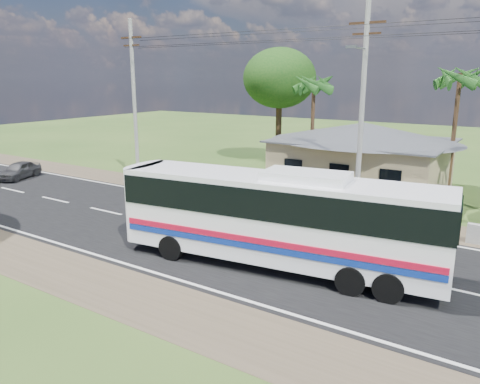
% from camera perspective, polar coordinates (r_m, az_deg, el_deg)
% --- Properties ---
extents(ground, '(120.00, 120.00, 0.00)m').
position_cam_1_polar(ground, '(21.28, 0.16, -6.12)').
color(ground, '#2C4C1B').
rests_on(ground, ground).
extents(road, '(120.00, 16.00, 0.03)m').
position_cam_1_polar(road, '(21.28, 0.16, -6.10)').
color(road, black).
rests_on(road, ground).
extents(house, '(12.40, 10.00, 5.00)m').
position_cam_1_polar(house, '(31.70, 14.72, 5.03)').
color(house, tan).
rests_on(house, ground).
extents(utility_poles, '(32.80, 2.22, 11.00)m').
position_cam_1_polar(utility_poles, '(24.70, 13.91, 9.98)').
color(utility_poles, '#9E9E99').
rests_on(utility_poles, ground).
extents(palm_mid, '(2.80, 2.80, 8.20)m').
position_cam_1_polar(palm_mid, '(32.62, 25.23, 12.40)').
color(palm_mid, '#47301E').
rests_on(palm_mid, ground).
extents(palm_far, '(2.80, 2.80, 7.70)m').
position_cam_1_polar(palm_far, '(35.99, 9.00, 12.78)').
color(palm_far, '#47301E').
rests_on(palm_far, ground).
extents(tree_behind_house, '(6.00, 6.00, 9.61)m').
position_cam_1_polar(tree_behind_house, '(39.57, 4.84, 13.62)').
color(tree_behind_house, '#47301E').
rests_on(tree_behind_house, ground).
extents(coach_bus, '(12.80, 4.29, 3.90)m').
position_cam_1_polar(coach_bus, '(17.97, 4.75, -2.49)').
color(coach_bus, white).
rests_on(coach_bus, ground).
extents(small_car, '(2.68, 3.96, 1.25)m').
position_cam_1_polar(small_car, '(37.84, -25.33, 2.43)').
color(small_car, '#2C2C2F').
rests_on(small_car, ground).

